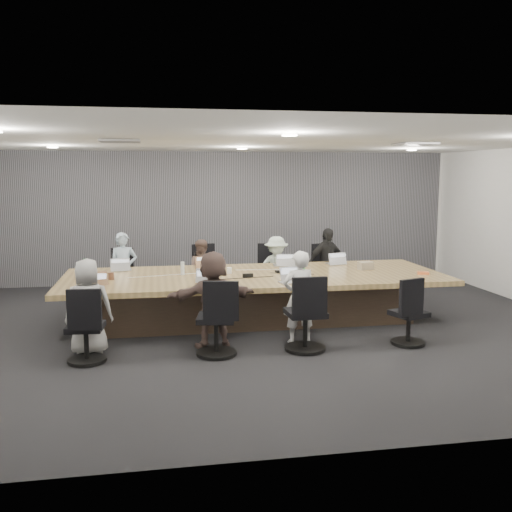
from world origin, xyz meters
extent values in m
cube|color=black|center=(0.00, 0.00, 0.00)|extent=(10.00, 8.00, 0.00)
cube|color=white|center=(0.00, 0.00, 2.80)|extent=(10.00, 8.00, 0.00)
cube|color=silver|center=(0.00, 4.00, 1.40)|extent=(10.00, 0.00, 2.80)
cube|color=silver|center=(0.00, -4.00, 1.40)|extent=(10.00, 0.00, 2.80)
cube|color=slate|center=(0.00, 3.92, 1.40)|extent=(9.80, 0.04, 2.80)
cube|color=#443427|center=(0.00, 0.50, 0.33)|extent=(4.80, 1.40, 0.66)
cube|color=#A0844F|center=(0.00, 0.50, 0.70)|extent=(6.00, 2.20, 0.08)
imported|color=#98AEC2|center=(-2.11, 1.85, 0.66)|extent=(0.49, 0.34, 1.31)
cube|color=#B2B2B7|center=(-2.11, 1.30, 0.75)|extent=(0.33, 0.24, 0.02)
imported|color=brown|center=(-0.71, 1.85, 0.58)|extent=(0.63, 0.52, 1.16)
cube|color=#8C6647|center=(-0.71, 1.30, 0.75)|extent=(0.37, 0.27, 0.02)
imported|color=#B9CCBD|center=(0.64, 1.85, 0.59)|extent=(0.77, 0.44, 1.19)
cube|color=#B2B2B7|center=(0.64, 1.30, 0.75)|extent=(0.35, 0.26, 0.02)
imported|color=black|center=(1.60, 1.85, 0.66)|extent=(0.83, 0.51, 1.33)
cube|color=#B2B2B7|center=(1.60, 1.30, 0.75)|extent=(0.35, 0.26, 0.02)
imported|color=#949494|center=(-2.43, -0.85, 0.63)|extent=(0.63, 0.42, 1.25)
cube|color=#8C6647|center=(-2.43, -0.30, 0.75)|extent=(0.37, 0.29, 0.02)
imported|color=brown|center=(-0.81, -0.85, 0.66)|extent=(1.27, 0.56, 1.32)
cube|color=#B2B2B7|center=(-0.81, -0.30, 0.75)|extent=(0.33, 0.26, 0.02)
imported|color=silver|center=(0.38, -0.85, 0.65)|extent=(0.50, 0.35, 1.29)
cube|color=#B2B2B7|center=(0.38, -0.30, 0.75)|extent=(0.32, 0.25, 0.02)
cylinder|color=#388B44|center=(-2.63, 0.78, 0.88)|extent=(0.09, 0.09, 0.28)
cylinder|color=#388B44|center=(0.73, 0.27, 0.86)|extent=(0.08, 0.08, 0.25)
cylinder|color=silver|center=(-1.14, 0.67, 0.84)|extent=(0.08, 0.08, 0.21)
cylinder|color=white|center=(-0.39, 0.67, 0.79)|extent=(0.09, 0.09, 0.09)
cylinder|color=white|center=(1.91, 0.89, 0.79)|extent=(0.08, 0.08, 0.09)
cylinder|color=brown|center=(-2.22, 0.43, 0.80)|extent=(0.11, 0.11, 0.11)
cube|color=black|center=(-0.82, 0.04, 0.76)|extent=(0.19, 0.15, 0.03)
cube|color=black|center=(0.44, 0.61, 0.76)|extent=(0.17, 0.13, 0.03)
cube|color=black|center=(-0.15, 0.26, 0.77)|extent=(0.16, 0.05, 0.06)
cube|color=gray|center=(1.91, 0.64, 0.80)|extent=(0.27, 0.20, 0.13)
cube|color=orange|center=(2.65, 0.05, 0.76)|extent=(0.21, 0.17, 0.04)
camera|label=1|loc=(-1.55, -8.30, 2.33)|focal=40.00mm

